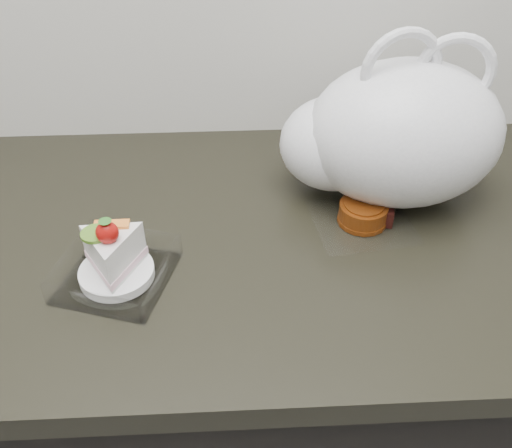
% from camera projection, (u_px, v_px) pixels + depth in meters
% --- Properties ---
extents(counter, '(2.04, 0.64, 0.90)m').
position_uv_depth(counter, '(201.00, 399.00, 1.17)').
color(counter, black).
rests_on(counter, ground).
extents(cake_tray, '(0.18, 0.18, 0.11)m').
position_uv_depth(cake_tray, '(115.00, 263.00, 0.79)').
color(cake_tray, white).
rests_on(cake_tray, counter).
extents(mooncake_wrap, '(0.17, 0.16, 0.04)m').
position_uv_depth(mooncake_wrap, '(364.00, 215.00, 0.90)').
color(mooncake_wrap, white).
rests_on(mooncake_wrap, counter).
extents(plastic_bag, '(0.35, 0.25, 0.29)m').
position_uv_depth(plastic_bag, '(390.00, 135.00, 0.90)').
color(plastic_bag, white).
rests_on(plastic_bag, counter).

